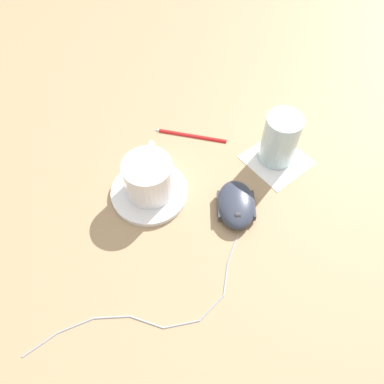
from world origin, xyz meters
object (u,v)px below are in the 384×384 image
Objects in this scene: drinking_glass at (280,139)px; pen at (190,135)px; saucer at (150,192)px; coffee_cup at (149,177)px; computer_mouse at (236,204)px.

pen is (-0.02, 0.18, -0.05)m from drinking_glass.
saucer is 0.04m from coffee_cup.
drinking_glass is 0.69× the size of pen.
coffee_cup is (0.00, -0.00, 0.04)m from saucer.
saucer is 1.17× the size of computer_mouse.
computer_mouse is at bearing 170.34° from drinking_glass.
computer_mouse is at bearing -77.42° from coffee_cup.
coffee_cup is at bearing -3.78° from saucer.
saucer is 1.23× the size of coffee_cup.
computer_mouse is at bearing -75.77° from saucer.
computer_mouse is (0.04, -0.16, 0.01)m from saucer.
computer_mouse is 0.15m from drinking_glass.
drinking_glass is at bearing -44.33° from saucer.
saucer reaches higher than pen.
drinking_glass reaches higher than saucer.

